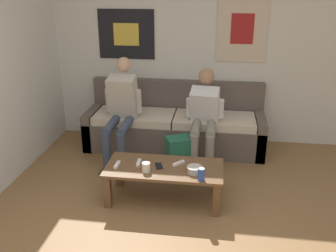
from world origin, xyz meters
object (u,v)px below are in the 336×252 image
drink_can_blue (201,174)px  pillar_candle (146,167)px  couch (175,126)px  backpack (179,156)px  cell_phone (159,166)px  game_controller_near_left (139,163)px  game_controller_far_center (117,165)px  ceramic_bowl (195,169)px  person_seated_teen (204,114)px  coffee_table (164,172)px  game_controller_near_right (179,163)px  person_seated_adult (121,107)px

drink_can_blue → pillar_candle: bearing=170.3°
couch → backpack: couch is taller
pillar_candle → cell_phone: pillar_candle is taller
backpack → game_controller_near_left: 0.70m
pillar_candle → game_controller_far_center: 0.33m
ceramic_bowl → person_seated_teen: bearing=87.9°
ceramic_bowl → pillar_candle: bearing=-174.6°
coffee_table → couch: bearing=92.2°
backpack → person_seated_teen: bearing=54.2°
ceramic_bowl → game_controller_near_right: size_ratio=1.22×
couch → drink_can_blue: size_ratio=19.06×
coffee_table → ceramic_bowl: bearing=-14.3°
couch → ceramic_bowl: bearing=-75.5°
ceramic_bowl → game_controller_near_left: ceramic_bowl is taller
person_seated_teen → backpack: person_seated_teen is taller
backpack → ceramic_bowl: size_ratio=2.81×
game_controller_far_center → couch: bearing=72.9°
person_seated_teen → pillar_candle: 1.22m
cell_phone → ceramic_bowl: bearing=-12.2°
drink_can_blue → person_seated_teen: bearing=91.6°
coffee_table → drink_can_blue: (0.39, -0.22, 0.13)m
game_controller_near_right → game_controller_far_center: 0.63m
coffee_table → game_controller_near_left: game_controller_near_left is taller
cell_phone → pillar_candle: bearing=-130.7°
backpack → cell_phone: bearing=-103.6°
pillar_candle → drink_can_blue: 0.56m
ceramic_bowl → person_seated_adult: bearing=134.1°
couch → game_controller_near_left: size_ratio=16.27×
person_seated_teen → cell_phone: (-0.41, -0.96, -0.24)m
pillar_candle → backpack: bearing=70.8°
coffee_table → game_controller_far_center: (-0.48, -0.05, 0.08)m
backpack → game_controller_near_left: (-0.36, -0.57, 0.18)m
cell_phone → coffee_table: bearing=0.6°
person_seated_adult → pillar_candle: person_seated_adult is taller
game_controller_near_right → cell_phone: 0.21m
couch → backpack: size_ratio=5.31×
pillar_candle → drink_can_blue: size_ratio=0.87×
coffee_table → pillar_candle: size_ratio=11.00×
drink_can_blue → game_controller_near_right: size_ratio=0.95×
game_controller_near_left → game_controller_far_center: (-0.21, -0.08, 0.00)m
ceramic_bowl → drink_can_blue: bearing=-62.8°
ceramic_bowl → game_controller_far_center: bearing=177.6°
ceramic_bowl → game_controller_far_center: ceramic_bowl is taller
couch → game_controller_near_right: (0.19, -1.27, 0.10)m
couch → game_controller_near_right: 1.29m
backpack → drink_can_blue: drink_can_blue is taller
game_controller_near_left → drink_can_blue: bearing=-20.8°
backpack → couch: bearing=100.9°
pillar_candle → game_controller_far_center: size_ratio=0.75×
coffee_table → person_seated_adult: 1.22m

